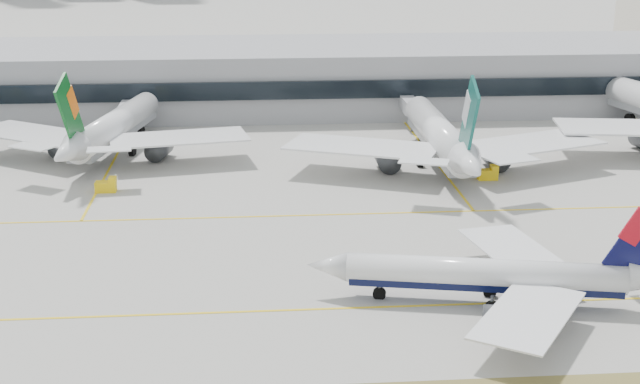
{
  "coord_description": "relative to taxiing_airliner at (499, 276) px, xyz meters",
  "views": [
    {
      "loc": [
        -1.98,
        -101.8,
        44.61
      ],
      "look_at": [
        7.67,
        18.0,
        7.5
      ],
      "focal_mm": 50.0,
      "sensor_mm": 36.0,
      "label": 1
    }
  ],
  "objects": [
    {
      "name": "ground",
      "position": [
        -27.18,
        5.35,
        -3.68
      ],
      "size": [
        3000.0,
        3000.0,
        0.0
      ],
      "primitive_type": "plane",
      "color": "#A29E98",
      "rests_on": "ground"
    },
    {
      "name": "taxiing_airliner",
      "position": [
        0.0,
        0.0,
        0.0
      ],
      "size": [
        45.05,
        38.63,
        15.25
      ],
      "rotation": [
        0.0,
        0.0,
        2.93
      ],
      "color": "white",
      "rests_on": "ground"
    },
    {
      "name": "widebody_eva",
      "position": [
        -55.84,
        74.6,
        1.69
      ],
      "size": [
        55.52,
        55.12,
        20.19
      ],
      "rotation": [
        0.0,
        0.0,
        1.37
      ],
      "color": "white",
      "rests_on": "ground"
    },
    {
      "name": "widebody_cathay",
      "position": [
        5.98,
        61.22,
        1.98
      ],
      "size": [
        59.77,
        58.26,
        21.3
      ],
      "rotation": [
        0.0,
        0.0,
        1.56
      ],
      "color": "white",
      "rests_on": "ground"
    },
    {
      "name": "terminal",
      "position": [
        -27.18,
        120.19,
        3.83
      ],
      "size": [
        280.0,
        43.1,
        15.0
      ],
      "color": "gray",
      "rests_on": "ground"
    },
    {
      "name": "gse_b",
      "position": [
        -53.68,
        50.65,
        -2.63
      ],
      "size": [
        3.55,
        2.0,
        2.6
      ],
      "color": "yellow",
      "rests_on": "ground"
    },
    {
      "name": "gse_c",
      "position": [
        12.92,
        52.83,
        -2.63
      ],
      "size": [
        3.55,
        2.0,
        2.6
      ],
      "color": "yellow",
      "rests_on": "ground"
    }
  ]
}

